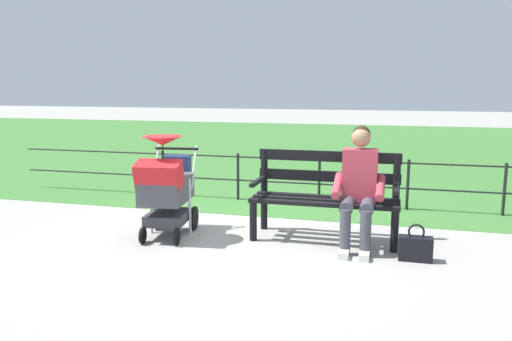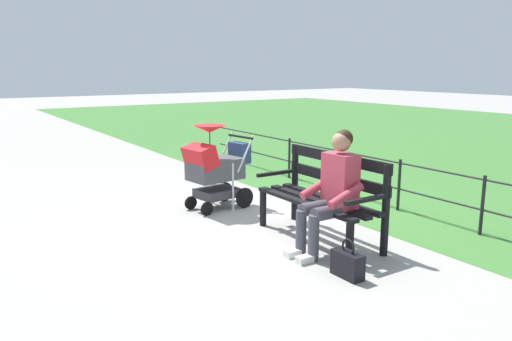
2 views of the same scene
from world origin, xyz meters
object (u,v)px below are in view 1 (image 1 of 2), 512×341
at_px(stroller, 166,185).
at_px(handbag, 415,248).
at_px(person_on_bench, 359,184).
at_px(park_bench, 326,192).

bearing_deg(stroller, handbag, 177.94).
height_order(stroller, handbag, stroller).
relative_size(person_on_bench, stroller, 1.11).
xyz_separation_m(stroller, handbag, (-2.67, 0.10, -0.47)).
height_order(person_on_bench, handbag, person_on_bench).
xyz_separation_m(park_bench, handbag, (-0.95, 0.53, -0.40)).
relative_size(park_bench, handbag, 4.33).
bearing_deg(person_on_bench, handbag, 152.01).
distance_m(person_on_bench, handbag, 0.86).
height_order(person_on_bench, stroller, person_on_bench).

